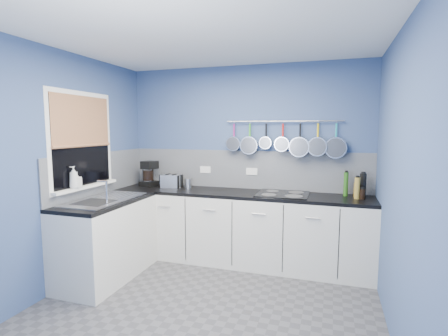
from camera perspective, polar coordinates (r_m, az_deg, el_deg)
The scene contains 40 objects.
floor at distance 3.49m, azimuth -3.22°, elevation -22.49°, with size 3.20×3.00×0.02m, color #47474C.
ceiling at distance 3.16m, azimuth -3.53°, elevation 21.69°, with size 3.20×3.00×0.02m, color white.
wall_back at distance 4.51m, azimuth 3.55°, elevation 1.03°, with size 3.20×0.02×2.50m, color #374D7C.
wall_front at distance 1.79m, azimuth -21.26°, elevation -7.98°, with size 3.20×0.02×2.50m, color #374D7C.
wall_left at distance 3.95m, azimuth -25.69°, elevation -0.40°, with size 0.02×3.00×2.50m, color #374D7C.
wall_right at distance 2.92m, azimuth 27.58°, elevation -2.73°, with size 0.02×3.00×2.50m, color #374D7C.
backsplash_back at distance 4.50m, azimuth 3.47°, elevation -0.26°, with size 3.20×0.02×0.50m, color gray.
backsplash_left at distance 4.40m, azimuth -20.06°, elevation -0.81°, with size 0.02×1.80×0.50m, color gray.
cabinet_run_back at distance 4.38m, azimuth 2.46°, elevation -10.10°, with size 3.20×0.60×0.86m, color silver.
worktop_back at distance 4.27m, azimuth 2.49°, elevation -4.30°, with size 3.20×0.60×0.04m, color black.
cabinet_run_left at distance 4.15m, azimuth -19.04°, elevation -11.39°, with size 0.60×1.20×0.86m, color silver.
worktop_left at distance 4.04m, azimuth -19.28°, elevation -5.30°, with size 0.60×1.20×0.04m, color black.
window_frame at distance 4.13m, azimuth -22.69°, elevation 4.19°, with size 0.01×1.00×1.10m, color white.
window_glass at distance 4.13m, azimuth -22.63°, elevation 4.19°, with size 0.01×0.90×1.00m, color black.
bamboo_blind at distance 4.12m, azimuth -22.69°, elevation 7.32°, with size 0.01×0.90×0.55m, color #BA774A.
window_sill at distance 4.17m, azimuth -22.11°, elevation -2.89°, with size 0.10×0.98×0.03m, color white.
sink_unit at distance 4.03m, azimuth -19.29°, elevation -4.97°, with size 0.50×0.95×0.01m, color silver.
mixer_tap at distance 3.77m, azimuth -19.06°, elevation -3.78°, with size 0.12×0.08×0.26m, color silver, non-canonical shape.
socket_left at distance 4.66m, azimuth -3.14°, elevation -0.28°, with size 0.15×0.01×0.09m, color white.
socket_right at distance 4.47m, azimuth 4.67°, elevation -0.58°, with size 0.15×0.01×0.09m, color white.
pot_rail at distance 4.34m, azimuth 9.87°, elevation 7.73°, with size 0.02×0.02×1.45m, color silver.
soap_bottle_a at distance 3.98m, azimuth -23.87°, elevation -1.44°, with size 0.09×0.09×0.24m, color white.
soap_bottle_b at distance 4.02m, azimuth -23.44°, elevation -1.83°, with size 0.08×0.08×0.17m, color white.
paper_towel at distance 4.85m, azimuth -12.66°, elevation -1.40°, with size 0.11×0.11×0.25m, color white.
coffee_maker at distance 4.81m, azimuth -12.47°, elevation -0.92°, with size 0.19×0.21×0.34m, color black, non-canonical shape.
toaster at distance 4.64m, azimuth -8.83°, elevation -2.17°, with size 0.27×0.15×0.17m, color silver.
canister at distance 4.54m, azimuth -6.05°, elevation -2.59°, with size 0.09×0.09×0.13m, color silver.
hob at distance 4.16m, azimuth 9.83°, elevation -4.31°, with size 0.60×0.53×0.01m, color black.
pan_0 at distance 4.46m, azimuth 1.67°, elevation 5.33°, with size 0.19×0.08×0.38m, color silver, non-canonical shape.
pan_1 at distance 4.41m, azimuth 4.32°, elevation 5.05°, with size 0.23×0.08×0.42m, color silver, non-canonical shape.
pan_2 at distance 4.36m, azimuth 7.04°, elevation 5.47°, with size 0.16×0.08×0.35m, color silver, non-canonical shape.
pan_3 at distance 4.33m, azimuth 9.80°, elevation 5.25°, with size 0.19×0.12×0.38m, color silver, non-canonical shape.
pan_4 at distance 4.31m, azimuth 12.60°, elevation 4.76°, with size 0.25×0.12×0.44m, color silver, non-canonical shape.
pan_5 at distance 4.29m, azimuth 15.42°, elevation 4.78°, with size 0.23×0.12×0.42m, color silver, non-canonical shape.
pan_6 at distance 4.29m, azimuth 18.25°, elevation 4.53°, with size 0.26×0.10×0.45m, color silver, non-canonical shape.
condiment_0 at distance 4.24m, azimuth 22.24°, elevation -2.70°, with size 0.07×0.07×0.28m, color black.
condiment_1 at distance 4.23m, azimuth 21.30°, elevation -3.44°, with size 0.06×0.06×0.17m, color brown.
condiment_2 at distance 4.24m, azimuth 19.74°, elevation -2.58°, with size 0.05×0.05×0.28m, color #265919.
condiment_3 at distance 4.13m, azimuth 22.15°, elevation -4.06°, with size 0.07×0.07×0.11m, color black.
condiment_4 at distance 4.11m, azimuth 21.41°, elevation -3.16°, with size 0.06×0.06×0.24m, color olive.
Camera 1 is at (1.10, -2.85, 1.68)m, focal length 27.29 mm.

